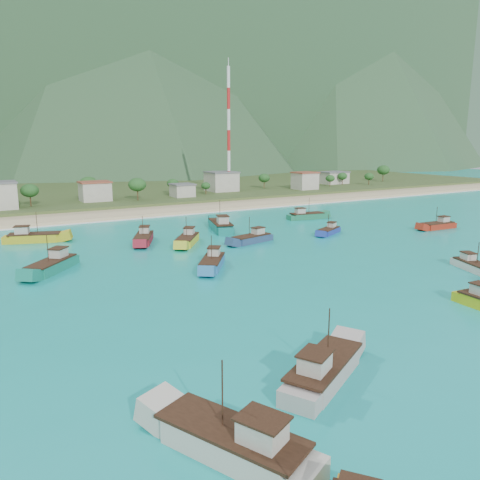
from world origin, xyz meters
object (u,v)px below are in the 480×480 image
boat_19 (221,226)px  boat_24 (323,372)px  boat_4 (474,267)px  boat_20 (306,216)px  boat_25 (187,240)px  boat_9 (234,444)px  radio_tower (229,130)px  boat_14 (52,266)px  boat_2 (252,239)px  boat_13 (34,238)px  boat_8 (329,231)px  boat_17 (438,226)px  boat_21 (212,263)px  boat_0 (144,239)px

boat_19 → boat_24: bearing=-94.2°
boat_4 → boat_24: size_ratio=0.78×
boat_20 → boat_4: bearing=0.4°
boat_4 → boat_25: 53.71m
boat_9 → boat_25: size_ratio=1.21×
radio_tower → boat_14: radio_tower is taller
boat_2 → boat_13: (-39.87, 23.62, 0.17)m
boat_4 → boat_8: size_ratio=1.07×
boat_13 → boat_17: size_ratio=1.21×
boat_17 → boat_20: size_ratio=0.92×
boat_9 → boat_13: 81.54m
boat_20 → boat_21: bearing=-45.4°
boat_4 → boat_20: (8.49, 55.55, 0.16)m
radio_tower → boat_14: size_ratio=4.34×
radio_tower → boat_2: (-39.03, -81.16, -24.54)m
boat_24 → boat_19: bearing=130.8°
boat_2 → boat_21: size_ratio=1.03×
radio_tower → boat_0: bearing=-130.2°
boat_14 → boat_17: (87.83, -6.72, -0.16)m
boat_8 → boat_14: size_ratio=0.80×
boat_8 → boat_20: (8.40, 19.26, 0.21)m
boat_2 → boat_20: 34.26m
boat_13 → boat_17: boat_13 is taller
boat_4 → boat_19: boat_19 is taller
boat_0 → boat_17: 70.64m
boat_0 → boat_9: boat_9 is taller
boat_9 → boat_24: size_ratio=1.05×
boat_8 → boat_19: (-19.85, 16.02, 0.48)m
boat_2 → boat_4: bearing=-164.6°
boat_4 → boat_14: size_ratio=0.86×
boat_8 → boat_25: bearing=51.9°
boat_0 → boat_24: size_ratio=0.91×
boat_14 → boat_25: boat_14 is taller
boat_17 → boat_21: size_ratio=0.99×
boat_0 → boat_13: boat_13 is taller
boat_13 → boat_25: 32.91m
boat_9 → boat_19: 82.17m
boat_21 → boat_25: boat_25 is taller
boat_4 → boat_9: size_ratio=0.75×
boat_4 → boat_13: boat_13 is taller
boat_19 → boat_24: boat_19 is taller
boat_13 → boat_21: (23.65, -37.26, -0.14)m
boat_2 → boat_13: boat_13 is taller
boat_8 → boat_24: 69.21m
boat_13 → boat_19: (40.47, -8.37, 0.15)m
boat_2 → boat_8: 20.46m
boat_13 → boat_17: 93.58m
boat_24 → boat_2: bearing=126.1°
boat_8 → boat_9: boat_9 is taller
boat_4 → boat_25: boat_25 is taller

